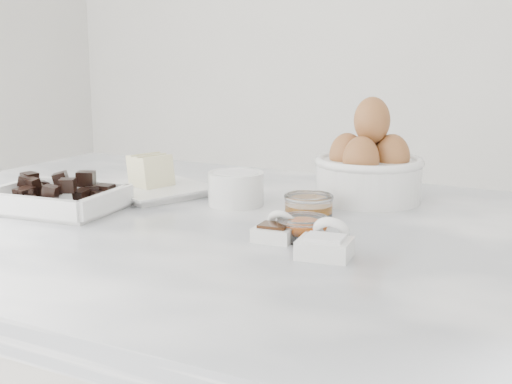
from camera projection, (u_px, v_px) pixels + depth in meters
marble_slab at (233, 237)px, 0.99m from camera, size 1.20×0.80×0.04m
chocolate_dish at (56, 196)px, 1.06m from camera, size 0.20×0.16×0.05m
butter_plate at (154, 182)px, 1.17m from camera, size 0.20×0.20×0.06m
sugar_ramekin at (236, 187)px, 1.09m from camera, size 0.09×0.09×0.05m
egg_bowl at (369, 167)px, 1.12m from camera, size 0.17×0.17×0.16m
honey_bowl at (309, 205)px, 1.03m from camera, size 0.07×0.07×0.03m
zest_bowl at (303, 227)px, 0.90m from camera, size 0.07×0.07×0.03m
vanilla_spoon at (276, 230)px, 0.90m from camera, size 0.05×0.06×0.04m
salt_spoon at (326, 243)px, 0.83m from camera, size 0.07×0.08×0.05m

